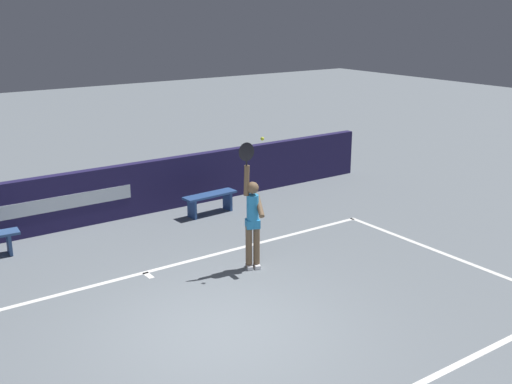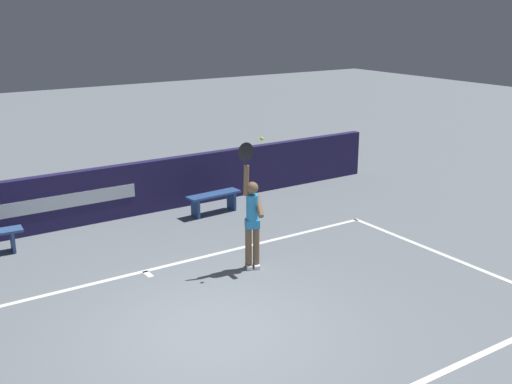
{
  "view_description": "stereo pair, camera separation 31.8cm",
  "coord_description": "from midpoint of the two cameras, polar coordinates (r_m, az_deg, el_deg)",
  "views": [
    {
      "loc": [
        -4.32,
        -7.14,
        4.67
      ],
      "look_at": [
        1.94,
        1.78,
        1.41
      ],
      "focal_mm": 43.32,
      "sensor_mm": 36.0,
      "label": 1
    },
    {
      "loc": [
        -4.06,
        -7.32,
        4.67
      ],
      "look_at": [
        1.94,
        1.78,
        1.41
      ],
      "focal_mm": 43.32,
      "sensor_mm": 36.0,
      "label": 2
    }
  ],
  "objects": [
    {
      "name": "ground_plane",
      "position": [
        9.58,
        -2.96,
        -12.55
      ],
      "size": [
        60.0,
        60.0,
        0.0
      ],
      "primitive_type": "plane",
      "color": "slate"
    },
    {
      "name": "court_lines",
      "position": [
        9.55,
        -2.85,
        -12.63
      ],
      "size": [
        10.59,
        5.37,
        0.0
      ],
      "color": "white",
      "rests_on": "ground"
    },
    {
      "name": "back_wall",
      "position": [
        14.2,
        -14.83,
        -0.47
      ],
      "size": [
        16.06,
        0.23,
        1.24
      ],
      "color": "#201B46",
      "rests_on": "ground"
    },
    {
      "name": "tennis_player",
      "position": [
        11.28,
        0.45,
        -2.35
      ],
      "size": [
        0.47,
        0.48,
        2.41
      ],
      "color": "brown",
      "rests_on": "ground"
    },
    {
      "name": "tennis_ball",
      "position": [
        10.81,
        1.38,
        4.93
      ],
      "size": [
        0.07,
        0.07,
        0.07
      ],
      "color": "#D1E42C"
    },
    {
      "name": "courtside_bench_far",
      "position": [
        14.51,
        -3.3,
        -0.61
      ],
      "size": [
        1.34,
        0.43,
        0.49
      ],
      "color": "navy",
      "rests_on": "ground"
    }
  ]
}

